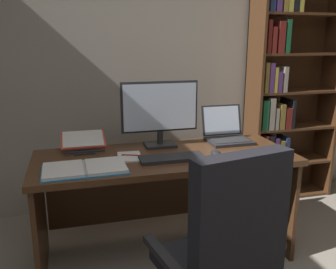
{
  "coord_description": "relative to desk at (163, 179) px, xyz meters",
  "views": [
    {
      "loc": [
        -0.79,
        -0.9,
        1.5
      ],
      "look_at": [
        -0.21,
        1.3,
        0.91
      ],
      "focal_mm": 38.92,
      "sensor_mm": 36.0,
      "label": 1
    }
  ],
  "objects": [
    {
      "name": "pen",
      "position": [
        -0.22,
        -0.07,
        0.22
      ],
      "size": [
        0.13,
        0.06,
        0.01
      ],
      "primitive_type": "cylinder",
      "rotation": [
        0.0,
        1.57,
        -0.39
      ],
      "color": "maroon",
      "rests_on": "notepad"
    },
    {
      "name": "laptop",
      "position": [
        0.54,
        0.15,
        0.26
      ],
      "size": [
        0.32,
        0.32,
        0.25
      ],
      "color": "#232326",
      "rests_on": "desk"
    },
    {
      "name": "computer_mouse",
      "position": [
        0.32,
        -0.19,
        0.23
      ],
      "size": [
        0.06,
        0.1,
        0.04
      ],
      "primitive_type": "ellipsoid",
      "color": "#232326",
      "rests_on": "desk"
    },
    {
      "name": "desk",
      "position": [
        0.0,
        0.0,
        0.0
      ],
      "size": [
        1.73,
        0.68,
        0.75
      ],
      "color": "#4C2D19",
      "rests_on": "ground"
    },
    {
      "name": "reading_stand_with_book",
      "position": [
        -0.52,
        0.19,
        0.26
      ],
      "size": [
        0.3,
        0.25,
        0.11
      ],
      "color": "#232326",
      "rests_on": "desk"
    },
    {
      "name": "monitor",
      "position": [
        0.02,
        0.14,
        0.45
      ],
      "size": [
        0.56,
        0.16,
        0.47
      ],
      "color": "#232326",
      "rests_on": "desk"
    },
    {
      "name": "notepad",
      "position": [
        -0.24,
        -0.07,
        0.21
      ],
      "size": [
        0.17,
        0.22,
        0.01
      ],
      "primitive_type": "cube",
      "rotation": [
        0.0,
        0.0,
        -0.08
      ],
      "color": "silver",
      "rests_on": "desk"
    },
    {
      "name": "bookshelf",
      "position": [
        1.32,
        0.66,
        0.49
      ],
      "size": [
        0.84,
        0.31,
        2.07
      ],
      "color": "#4C2D19",
      "rests_on": "ground"
    },
    {
      "name": "office_chair",
      "position": [
        0.08,
        -0.89,
        -0.11
      ],
      "size": [
        0.67,
        0.6,
        1.03
      ],
      "rotation": [
        0.0,
        0.0,
        0.2
      ],
      "color": "#232326",
      "rests_on": "ground"
    },
    {
      "name": "keyboard",
      "position": [
        0.02,
        -0.19,
        0.22
      ],
      "size": [
        0.42,
        0.15,
        0.02
      ],
      "primitive_type": "cube",
      "color": "#232326",
      "rests_on": "desk"
    },
    {
      "name": "open_binder",
      "position": [
        -0.53,
        -0.24,
        0.22
      ],
      "size": [
        0.5,
        0.31,
        0.02
      ],
      "rotation": [
        0.0,
        0.0,
        0.03
      ],
      "color": "#2D84C6",
      "rests_on": "desk"
    },
    {
      "name": "wall_back",
      "position": [
        0.21,
        0.89,
        0.87
      ],
      "size": [
        5.07,
        0.12,
        2.84
      ],
      "primitive_type": "cube",
      "color": "#A89E8E",
      "rests_on": "ground"
    }
  ]
}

